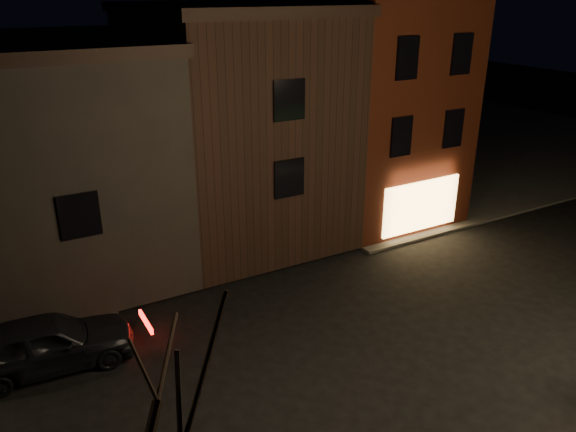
% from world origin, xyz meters
% --- Properties ---
extents(ground, '(120.00, 120.00, 0.00)m').
position_xyz_m(ground, '(0.00, 0.00, 0.00)').
color(ground, black).
rests_on(ground, ground).
extents(sidewalk_far_right, '(30.00, 30.00, 0.12)m').
position_xyz_m(sidewalk_far_right, '(20.00, 20.00, 0.06)').
color(sidewalk_far_right, '#2D2B28').
rests_on(sidewalk_far_right, ground).
extents(corner_building, '(6.50, 8.50, 10.50)m').
position_xyz_m(corner_building, '(8.00, 9.47, 5.40)').
color(corner_building, '#4E1B0E').
rests_on(corner_building, ground).
extents(row_building_a, '(7.30, 10.30, 9.40)m').
position_xyz_m(row_building_a, '(1.50, 10.50, 4.83)').
color(row_building_a, black).
rests_on(row_building_a, ground).
extents(row_building_b, '(7.80, 10.30, 8.40)m').
position_xyz_m(row_building_b, '(-5.75, 10.50, 4.33)').
color(row_building_b, black).
rests_on(row_building_b, ground).
extents(parked_car_a, '(4.86, 2.28, 1.61)m').
position_xyz_m(parked_car_a, '(-7.36, 3.68, 0.80)').
color(parked_car_a, black).
rests_on(parked_car_a, ground).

